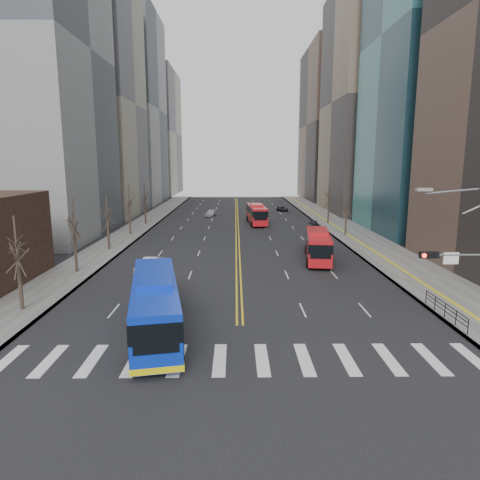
{
  "coord_description": "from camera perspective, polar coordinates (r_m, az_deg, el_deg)",
  "views": [
    {
      "loc": [
        -0.3,
        -22.19,
        10.88
      ],
      "look_at": [
        0.07,
        10.89,
        4.77
      ],
      "focal_mm": 32.0,
      "sensor_mm": 36.0,
      "label": 1
    }
  ],
  "objects": [
    {
      "name": "signal_mast",
      "position": [
        28.61,
        28.86,
        -3.01
      ],
      "size": [
        5.37,
        0.37,
        9.39
      ],
      "color": "slate",
      "rests_on": "ground"
    },
    {
      "name": "car_silver",
      "position": [
        85.9,
        -3.95,
        3.57
      ],
      "size": [
        2.29,
        4.35,
        1.2
      ],
      "primitive_type": "imported",
      "rotation": [
        0.0,
        0.0,
        -0.15
      ],
      "color": "#A8A7AD",
      "rests_on": "ground"
    },
    {
      "name": "centerline",
      "position": [
        77.95,
        -0.41,
        2.45
      ],
      "size": [
        0.55,
        100.0,
        0.01
      ],
      "color": "gold",
      "rests_on": "ground"
    },
    {
      "name": "car_dark_mid",
      "position": [
        71.49,
        9.69,
        2.08
      ],
      "size": [
        2.43,
        4.04,
        1.29
      ],
      "primitive_type": "imported",
      "rotation": [
        0.0,
        0.0,
        -0.26
      ],
      "color": "black",
      "rests_on": "ground"
    },
    {
      "name": "blue_bus",
      "position": [
        28.14,
        -11.26,
        -8.22
      ],
      "size": [
        5.13,
        13.19,
        3.74
      ],
      "color": "#0D2FC4",
      "rests_on": "ground"
    },
    {
      "name": "red_bus_near",
      "position": [
        48.21,
        10.37,
        -0.47
      ],
      "size": [
        3.9,
        10.77,
        3.36
      ],
      "color": "red",
      "rests_on": "ground"
    },
    {
      "name": "street_trees",
      "position": [
        57.47,
        -7.53,
        4.38
      ],
      "size": [
        35.2,
        47.2,
        7.6
      ],
      "color": "#33261F",
      "rests_on": "ground"
    },
    {
      "name": "pedestrian_railing",
      "position": [
        33.3,
        25.69,
        -8.18
      ],
      "size": [
        0.06,
        6.06,
        1.02
      ],
      "color": "black",
      "rests_on": "sidewalk_right"
    },
    {
      "name": "office_towers",
      "position": [
        91.63,
        -0.38,
        18.65
      ],
      "size": [
        83.0,
        134.0,
        58.0
      ],
      "color": "gray",
      "rests_on": "ground"
    },
    {
      "name": "car_dark_far",
      "position": [
        95.13,
        5.67,
        4.17
      ],
      "size": [
        2.59,
        4.12,
        1.06
      ],
      "primitive_type": "imported",
      "rotation": [
        0.0,
        0.0,
        0.23
      ],
      "color": "black",
      "rests_on": "ground"
    },
    {
      "name": "ground",
      "position": [
        24.71,
        0.12,
        -15.65
      ],
      "size": [
        220.0,
        220.0,
        0.0
      ],
      "primitive_type": "plane",
      "color": "black"
    },
    {
      "name": "sidewalk_left",
      "position": [
        69.95,
        -14.02,
        1.27
      ],
      "size": [
        5.0,
        130.0,
        0.15
      ],
      "primitive_type": "cube",
      "color": "slate",
      "rests_on": "ground"
    },
    {
      "name": "crosswalk",
      "position": [
        24.71,
        0.12,
        -15.64
      ],
      "size": [
        26.7,
        4.0,
        0.01
      ],
      "color": "silver",
      "rests_on": "ground"
    },
    {
      "name": "red_bus_far",
      "position": [
        75.15,
        2.22,
        3.63
      ],
      "size": [
        3.36,
        11.18,
        3.5
      ],
      "color": "red",
      "rests_on": "ground"
    },
    {
      "name": "sidewalk_right",
      "position": [
        70.34,
        14.04,
        1.32
      ],
      "size": [
        7.0,
        130.0,
        0.15
      ],
      "primitive_type": "cube",
      "color": "slate",
      "rests_on": "ground"
    },
    {
      "name": "car_white",
      "position": [
        43.57,
        -11.89,
        -3.26
      ],
      "size": [
        2.52,
        4.53,
        1.42
      ],
      "primitive_type": "imported",
      "rotation": [
        0.0,
        0.0,
        -0.25
      ],
      "color": "silver",
      "rests_on": "ground"
    }
  ]
}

